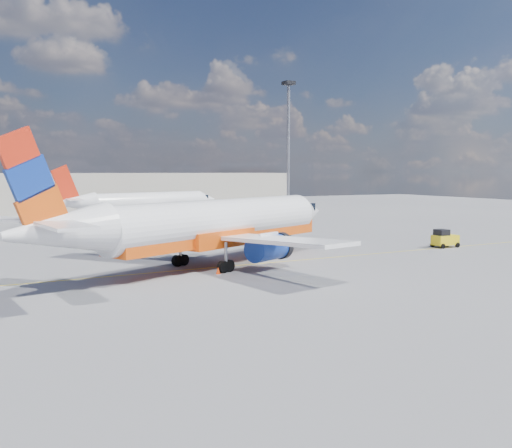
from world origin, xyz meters
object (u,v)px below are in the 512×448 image
main_jet (210,225)px  gse_tug (444,239)px  second_jet (145,203)px  traffic_cone (218,271)px

main_jet → gse_tug: (28.01, 0.03, -2.80)m
second_jet → traffic_cone: (-9.39, -50.23, -2.83)m
second_jet → traffic_cone: second_jet is taller
second_jet → traffic_cone: size_ratio=50.40×
second_jet → traffic_cone: 51.18m
main_jet → second_jet: 47.46m
main_jet → traffic_cone: 5.02m
second_jet → gse_tug: second_jet is taller
main_jet → traffic_cone: bearing=-128.0°
main_jet → gse_tug: 28.15m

